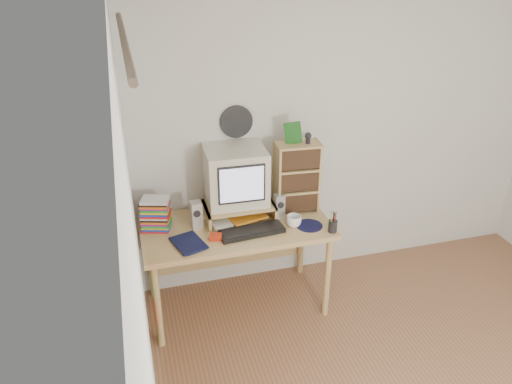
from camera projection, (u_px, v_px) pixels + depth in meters
back_wall at (348, 132)px, 4.05m from camera, size 3.50×0.00×3.50m
left_wall at (145, 307)px, 2.13m from camera, size 0.00×3.50×3.50m
curtain at (148, 262)px, 2.60m from camera, size 0.00×2.20×2.20m
wall_disc at (236, 122)px, 3.73m from camera, size 0.25×0.02×0.25m
desk at (234, 236)px, 3.83m from camera, size 1.40×0.70×0.75m
monitor_riser at (239, 207)px, 3.77m from camera, size 0.52×0.30×0.12m
crt_monitor at (236, 176)px, 3.70m from camera, size 0.46×0.46×0.42m
speaker_left at (196, 215)px, 3.64m from camera, size 0.09×0.09×0.21m
speaker_right at (279, 206)px, 3.78m from camera, size 0.08×0.08×0.19m
keyboard at (252, 231)px, 3.60m from camera, size 0.48×0.20×0.03m
dvd_stack at (155, 212)px, 3.60m from camera, size 0.23×0.19×0.28m
cd_rack at (297, 178)px, 3.80m from camera, size 0.35×0.20×0.56m
mug at (294, 221)px, 3.68m from camera, size 0.14×0.14×0.09m
diary at (176, 246)px, 3.42m from camera, size 0.27×0.23×0.05m
mousepad at (309, 226)px, 3.70m from camera, size 0.23×0.23×0.00m
pen_cup at (333, 224)px, 3.60m from camera, size 0.08×0.08×0.13m
papers at (235, 217)px, 3.78m from camera, size 0.36×0.30×0.04m
red_box at (216, 237)px, 3.52m from camera, size 0.10×0.07×0.04m
game_box at (293, 133)px, 3.65m from camera, size 0.13×0.06×0.16m
webcam at (308, 138)px, 3.66m from camera, size 0.05×0.05×0.09m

